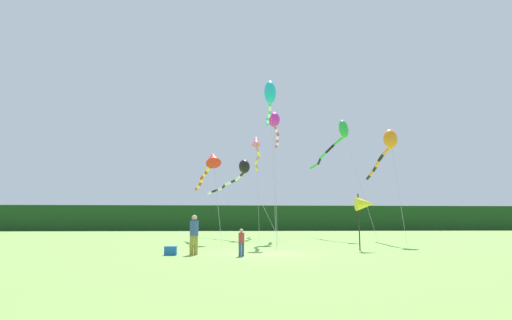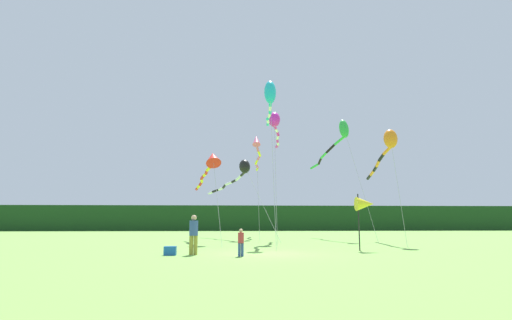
{
  "view_description": "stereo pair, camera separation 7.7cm",
  "coord_description": "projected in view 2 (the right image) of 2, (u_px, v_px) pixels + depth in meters",
  "views": [
    {
      "loc": [
        -1.58,
        -18.24,
        1.44
      ],
      "look_at": [
        0.0,
        6.0,
        5.12
      ],
      "focal_mm": 28.33,
      "sensor_mm": 36.0,
      "label": 1
    },
    {
      "loc": [
        -1.5,
        -18.24,
        1.44
      ],
      "look_at": [
        0.0,
        6.0,
        5.12
      ],
      "focal_mm": 28.33,
      "sensor_mm": 36.0,
      "label": 2
    }
  ],
  "objects": [
    {
      "name": "person_adult",
      "position": [
        194.0,
        232.0,
        17.48
      ],
      "size": [
        0.37,
        0.37,
        1.7
      ],
      "color": "olive",
      "rests_on": "ground"
    },
    {
      "name": "kite_green",
      "position": [
        339.0,
        136.0,
        33.29
      ],
      "size": [
        2.3,
        11.23,
        9.7
      ],
      "color": "#B2B2B2",
      "rests_on": "ground"
    },
    {
      "name": "banner_flag_pole",
      "position": [
        365.0,
        204.0,
        20.16
      ],
      "size": [
        0.9,
        0.7,
        2.79
      ],
      "color": "black",
      "rests_on": "ground"
    },
    {
      "name": "person_child",
      "position": [
        241.0,
        241.0,
        16.66
      ],
      "size": [
        0.25,
        0.25,
        1.12
      ],
      "color": "#334C8C",
      "rests_on": "ground"
    },
    {
      "name": "kite_magenta",
      "position": [
        275.0,
        122.0,
        30.01
      ],
      "size": [
        1.23,
        8.33,
        9.53
      ],
      "color": "#B2B2B2",
      "rests_on": "ground"
    },
    {
      "name": "kite_red",
      "position": [
        211.0,
        162.0,
        27.56
      ],
      "size": [
        2.35,
        8.94,
        6.33
      ],
      "color": "#B2B2B2",
      "rests_on": "ground"
    },
    {
      "name": "distant_treeline",
      "position": [
        240.0,
        218.0,
        62.57
      ],
      "size": [
        108.0,
        3.54,
        3.79
      ],
      "primitive_type": "cube",
      "color": "#193D19",
      "rests_on": "ground"
    },
    {
      "name": "kite_black",
      "position": [
        240.0,
        171.0,
        33.02
      ],
      "size": [
        5.62,
        10.14,
        6.5
      ],
      "color": "#B2B2B2",
      "rests_on": "ground"
    },
    {
      "name": "kite_orange",
      "position": [
        387.0,
        145.0,
        26.2
      ],
      "size": [
        1.03,
        7.98,
        7.29
      ],
      "color": "#B2B2B2",
      "rests_on": "ground"
    },
    {
      "name": "cooler_box",
      "position": [
        170.0,
        251.0,
        17.13
      ],
      "size": [
        0.51,
        0.33,
        0.38
      ],
      "primitive_type": "cube",
      "color": "#1959B2",
      "rests_on": "ground"
    },
    {
      "name": "kite_rainbow",
      "position": [
        257.0,
        147.0,
        36.53
      ],
      "size": [
        0.94,
        10.92,
        9.13
      ],
      "color": "#B2B2B2",
      "rests_on": "ground"
    },
    {
      "name": "ground_plane",
      "position": [
        264.0,
        254.0,
        17.88
      ],
      "size": [
        120.0,
        120.0,
        0.0
      ],
      "primitive_type": "plane",
      "color": "#6B9E42"
    },
    {
      "name": "kite_cyan",
      "position": [
        270.0,
        95.0,
        26.2
      ],
      "size": [
        0.81,
        7.92,
        10.59
      ],
      "color": "#B2B2B2",
      "rests_on": "ground"
    }
  ]
}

